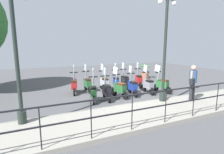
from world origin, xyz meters
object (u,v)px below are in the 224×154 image
object	(u,v)px
pedestrian_with_bag	(193,80)
scooter_near_3	(120,88)
scooter_near_5	(93,92)
scooter_near_0	(162,84)
lamp_post_near	(165,54)
scooter_far_5	(74,85)
scooter_near_2	(132,86)
scooter_near_4	(107,90)
scooter_far_2	(116,82)
scooter_far_0	(139,79)
scooter_far_4	(87,83)
potted_palm	(145,73)
scooter_near_1	(148,85)
scooter_far_1	(125,80)
lamp_post_far	(17,63)
scooter_far_3	(104,83)

from	to	relation	value
pedestrian_with_bag	scooter_near_3	xyz separation A→B (m)	(2.20, 2.49, -0.60)
scooter_near_3	scooter_near_5	size ratio (longest dim) A/B	1.00
scooter_near_5	scooter_near_3	bearing A→B (deg)	-67.48
scooter_near_0	lamp_post_near	bearing A→B (deg)	125.23
lamp_post_near	scooter_far_5	bearing A→B (deg)	43.96
scooter_near_2	scooter_near_4	world-z (taller)	same
scooter_near_4	scooter_far_5	xyz separation A→B (m)	(1.79, 1.16, 0.00)
scooter_near_3	scooter_far_5	size ratio (longest dim) A/B	1.00
scooter_far_2	lamp_post_near	bearing A→B (deg)	-149.25
scooter_near_3	scooter_near_4	xyz separation A→B (m)	(-0.13, 0.76, 0.00)
lamp_post_near	scooter_near_5	distance (m)	3.58
lamp_post_near	scooter_far_5	size ratio (longest dim) A/B	3.02
lamp_post_near	scooter_far_2	bearing A→B (deg)	13.18
lamp_post_near	scooter_near_5	bearing A→B (deg)	60.12
scooter_near_2	scooter_near_5	world-z (taller)	same
scooter_far_0	scooter_far_2	size ratio (longest dim) A/B	1.00
scooter_near_5	lamp_post_near	bearing A→B (deg)	-102.43
scooter_near_4	scooter_far_4	xyz separation A→B (m)	(1.91, 0.38, 0.00)
pedestrian_with_bag	scooter_near_4	bearing A→B (deg)	33.25
scooter_far_4	scooter_far_5	distance (m)	0.79
potted_palm	scooter_near_3	distance (m)	5.72
scooter_near_3	scooter_near_4	bearing A→B (deg)	85.72
lamp_post_near	scooter_far_2	distance (m)	3.75
scooter_far_2	scooter_near_3	bearing A→B (deg)	178.44
scooter_far_0	scooter_near_3	bearing A→B (deg)	143.73
scooter_near_1	potted_palm	bearing A→B (deg)	-28.33
scooter_far_1	scooter_far_4	bearing A→B (deg)	95.89
lamp_post_far	scooter_far_3	bearing A→B (deg)	-51.61
potted_palm	scooter_far_4	distance (m)	5.75
scooter_near_1	scooter_far_5	xyz separation A→B (m)	(1.59, 3.69, 0.00)
scooter_far_0	scooter_far_5	distance (m)	4.04
scooter_far_0	scooter_far_1	world-z (taller)	same
scooter_near_1	scooter_far_3	size ratio (longest dim) A/B	1.00
potted_palm	scooter_far_3	distance (m)	4.98
scooter_far_5	scooter_far_3	bearing A→B (deg)	-79.60
pedestrian_with_bag	scooter_near_5	world-z (taller)	pedestrian_with_bag
scooter_near_5	scooter_far_3	distance (m)	2.07
lamp_post_far	scooter_near_1	size ratio (longest dim) A/B	2.80
lamp_post_near	scooter_far_1	size ratio (longest dim) A/B	3.02
lamp_post_far	scooter_near_1	distance (m)	6.51
pedestrian_with_bag	scooter_far_4	xyz separation A→B (m)	(3.98, 3.63, -0.60)
scooter_near_4	scooter_far_5	bearing A→B (deg)	39.86
potted_palm	scooter_far_0	size ratio (longest dim) A/B	0.69
lamp_post_near	scooter_near_0	world-z (taller)	lamp_post_near
scooter_near_5	scooter_far_2	xyz separation A→B (m)	(1.68, -1.95, 0.00)
pedestrian_with_bag	scooter_far_0	world-z (taller)	pedestrian_with_bag
scooter_near_1	scooter_near_5	xyz separation A→B (m)	(-0.19, 3.19, 0.00)
scooter_near_3	scooter_near_0	bearing A→B (deg)	-107.35
lamp_post_near	scooter_far_4	size ratio (longest dim) A/B	3.02
lamp_post_far	scooter_near_2	xyz separation A→B (m)	(1.75, -5.08, -1.58)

